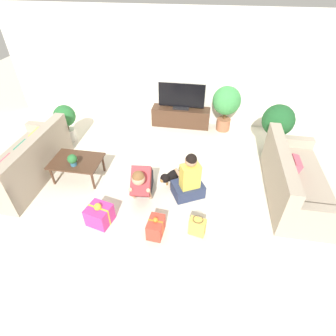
{
  "coord_description": "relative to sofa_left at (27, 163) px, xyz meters",
  "views": [
    {
      "loc": [
        0.84,
        -3.52,
        3.31
      ],
      "look_at": [
        0.25,
        0.01,
        0.45
      ],
      "focal_mm": 28.0,
      "sensor_mm": 36.0,
      "label": 1
    }
  ],
  "objects": [
    {
      "name": "ground_plane",
      "position": [
        2.41,
        0.12,
        -0.32
      ],
      "size": [
        16.0,
        16.0,
        0.0
      ],
      "primitive_type": "plane",
      "color": "beige"
    },
    {
      "name": "wall_back",
      "position": [
        2.41,
        2.75,
        0.98
      ],
      "size": [
        8.4,
        0.06,
        2.6
      ],
      "color": "white",
      "rests_on": "ground_plane"
    },
    {
      "name": "sofa_left",
      "position": [
        0.0,
        0.0,
        0.0
      ],
      "size": [
        0.87,
        2.01,
        0.87
      ],
      "rotation": [
        0.0,
        0.0,
        -1.57
      ],
      "color": "tan",
      "rests_on": "ground_plane"
    },
    {
      "name": "sofa_right",
      "position": [
        4.83,
        0.31,
        -0.01
      ],
      "size": [
        0.87,
        2.01,
        0.87
      ],
      "rotation": [
        0.0,
        0.0,
        1.57
      ],
      "color": "tan",
      "rests_on": "ground_plane"
    },
    {
      "name": "coffee_table",
      "position": [
        0.94,
        0.13,
        0.05
      ],
      "size": [
        0.91,
        0.64,
        0.41
      ],
      "color": "#472D1E",
      "rests_on": "ground_plane"
    },
    {
      "name": "tv_console",
      "position": [
        2.59,
        2.49,
        -0.09
      ],
      "size": [
        1.42,
        0.39,
        0.46
      ],
      "color": "#472D1E",
      "rests_on": "ground_plane"
    },
    {
      "name": "tv",
      "position": [
        2.59,
        2.49,
        0.42
      ],
      "size": [
        1.1,
        0.2,
        0.62
      ],
      "color": "black",
      "rests_on": "tv_console"
    },
    {
      "name": "potted_plant_back_right",
      "position": [
        3.65,
        2.44,
        0.38
      ],
      "size": [
        0.65,
        0.65,
        1.09
      ],
      "color": "#A36042",
      "rests_on": "ground_plane"
    },
    {
      "name": "potted_plant_corner_right",
      "position": [
        4.68,
        1.66,
        0.39
      ],
      "size": [
        0.65,
        0.65,
        1.07
      ],
      "color": "#4C4C51",
      "rests_on": "ground_plane"
    },
    {
      "name": "potted_plant_corner_left",
      "position": [
        0.15,
        1.35,
        0.22
      ],
      "size": [
        0.47,
        0.47,
        0.86
      ],
      "color": "beige",
      "rests_on": "ground_plane"
    },
    {
      "name": "person_kneeling",
      "position": [
        2.27,
        -0.2,
        0.04
      ],
      "size": [
        0.4,
        0.81,
        0.79
      ],
      "rotation": [
        0.0,
        0.0,
        0.11
      ],
      "color": "#23232D",
      "rests_on": "ground_plane"
    },
    {
      "name": "person_sitting",
      "position": [
        3.05,
        -0.02,
        0.02
      ],
      "size": [
        0.65,
        0.61,
        0.92
      ],
      "rotation": [
        0.0,
        0.0,
        3.63
      ],
      "color": "#283351",
      "rests_on": "ground_plane"
    },
    {
      "name": "dog",
      "position": [
        2.7,
        0.2,
        -0.11
      ],
      "size": [
        0.38,
        0.47,
        0.33
      ],
      "rotation": [
        0.0,
        0.0,
        5.63
      ],
      "color": "black",
      "rests_on": "ground_plane"
    },
    {
      "name": "gift_box_a",
      "position": [
        2.65,
        -0.94,
        -0.17
      ],
      "size": [
        0.25,
        0.34,
        0.35
      ],
      "rotation": [
        0.0,
        0.0,
        -0.07
      ],
      "color": "red",
      "rests_on": "ground_plane"
    },
    {
      "name": "gift_box_b",
      "position": [
        1.73,
        -0.86,
        -0.15
      ],
      "size": [
        0.42,
        0.41,
        0.4
      ],
      "rotation": [
        0.0,
        0.0,
        -0.23
      ],
      "color": "#CC3389",
      "rests_on": "ground_plane"
    },
    {
      "name": "gift_bag_a",
      "position": [
        3.27,
        -0.83,
        -0.16
      ],
      "size": [
        0.27,
        0.19,
        0.33
      ],
      "rotation": [
        0.0,
        0.0,
        -0.21
      ],
      "color": "#E5B74C",
      "rests_on": "ground_plane"
    },
    {
      "name": "mug",
      "position": [
        0.91,
        0.09,
        0.14
      ],
      "size": [
        0.12,
        0.08,
        0.09
      ],
      "color": "silver",
      "rests_on": "coffee_table"
    },
    {
      "name": "tabletop_plant",
      "position": [
        0.96,
        -0.01,
        0.21
      ],
      "size": [
        0.17,
        0.17,
        0.22
      ],
      "color": "#336B84",
      "rests_on": "coffee_table"
    }
  ]
}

